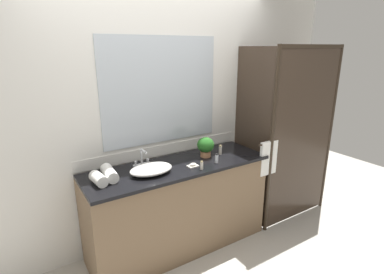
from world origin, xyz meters
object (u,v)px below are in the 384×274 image
amenity_bottle_body_wash (202,166)px  soap_dish (193,165)px  faucet (142,160)px  potted_plant (206,146)px  amenity_bottle_shampoo (220,150)px  amenity_bottle_lotion (217,159)px  rolled_towel_near_edge (99,179)px  sink_basin (151,169)px  rolled_towel_middle (109,173)px

amenity_bottle_body_wash → soap_dish: bearing=107.6°
faucet → soap_dish: faucet is taller
amenity_bottle_body_wash → potted_plant: bearing=49.2°
potted_plant → amenity_bottle_body_wash: bearing=-130.8°
amenity_bottle_shampoo → amenity_bottle_lotion: bearing=-135.6°
amenity_bottle_lotion → soap_dish: bearing=170.5°
potted_plant → rolled_towel_near_edge: 1.10m
sink_basin → rolled_towel_middle: 0.36m
faucet → amenity_bottle_shampoo: 0.83m
amenity_bottle_lotion → rolled_towel_middle: size_ratio=0.36×
sink_basin → amenity_bottle_shampoo: amenity_bottle_shampoo is taller
amenity_bottle_shampoo → rolled_towel_near_edge: bearing=-178.4°
sink_basin → rolled_towel_near_edge: rolled_towel_near_edge is taller
potted_plant → soap_dish: bearing=-148.1°
faucet → amenity_bottle_body_wash: size_ratio=2.10×
amenity_bottle_body_wash → amenity_bottle_shampoo: (0.39, 0.23, 0.01)m
rolled_towel_middle → faucet: bearing=17.7°
potted_plant → faucet: bearing=170.2°
potted_plant → amenity_bottle_shampoo: 0.18m
rolled_towel_middle → sink_basin: bearing=-14.3°
amenity_bottle_body_wash → amenity_bottle_lotion: size_ratio=0.89×
rolled_towel_middle → rolled_towel_near_edge: bearing=-150.0°
sink_basin → amenity_bottle_shampoo: bearing=4.2°
sink_basin → amenity_bottle_body_wash: bearing=-22.1°
faucet → potted_plant: 0.66m
rolled_towel_near_edge → rolled_towel_middle: size_ratio=0.71×
faucet → amenity_bottle_shampoo: bearing=-9.5°
faucet → amenity_bottle_shampoo: size_ratio=1.74×
amenity_bottle_body_wash → amenity_bottle_shampoo: 0.46m
potted_plant → rolled_towel_middle: bearing=179.9°
potted_plant → amenity_bottle_body_wash: size_ratio=2.45×
amenity_bottle_lotion → rolled_towel_middle: 1.00m
soap_dish → amenity_bottle_body_wash: (0.03, -0.10, 0.03)m
amenity_bottle_shampoo → amenity_bottle_lotion: amenity_bottle_shampoo is taller
faucet → amenity_bottle_lotion: (0.64, -0.31, -0.01)m
faucet → soap_dish: bearing=-34.5°
amenity_bottle_shampoo → sink_basin: bearing=-175.8°
amenity_bottle_shampoo → rolled_towel_middle: size_ratio=0.39×
soap_dish → rolled_towel_middle: (-0.74, 0.16, 0.03)m
soap_dish → amenity_bottle_lotion: bearing=-9.5°
soap_dish → rolled_towel_near_edge: (-0.85, 0.10, 0.03)m
potted_plant → amenity_bottle_body_wash: (-0.22, -0.26, -0.07)m
amenity_bottle_shampoo → rolled_towel_near_edge: amenity_bottle_shampoo is taller
soap_dish → amenity_bottle_shampoo: (0.42, 0.13, 0.03)m
amenity_bottle_lotion → rolled_towel_near_edge: 1.10m
amenity_bottle_body_wash → rolled_towel_middle: bearing=161.3°
sink_basin → rolled_towel_near_edge: size_ratio=2.12×
potted_plant → amenity_bottle_body_wash: potted_plant is taller
faucet → amenity_bottle_shampoo: (0.81, -0.14, -0.01)m
soap_dish → rolled_towel_middle: bearing=167.8°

